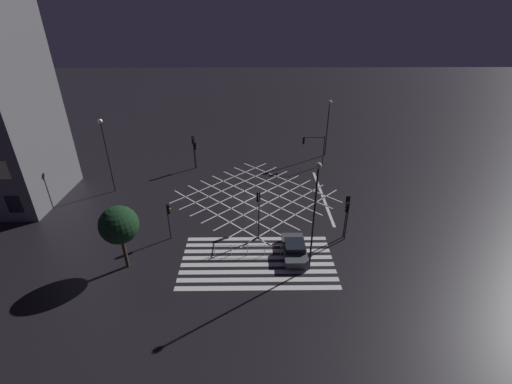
{
  "coord_description": "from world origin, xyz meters",
  "views": [
    {
      "loc": [
        -0.37,
        -33.76,
        18.43
      ],
      "look_at": [
        0.0,
        0.0,
        0.56
      ],
      "focal_mm": 24.0,
      "sensor_mm": 36.0,
      "label": 1
    }
  ],
  "objects_px": {
    "street_lamp_far": "(105,144)",
    "traffic_light_ne_main": "(313,144)",
    "traffic_light_median_south": "(259,205)",
    "traffic_light_se_main": "(347,213)",
    "traffic_light_nw_main": "(195,150)",
    "waiting_car": "(294,249)",
    "street_lamp_west": "(315,205)",
    "street_lamp_east": "(329,113)",
    "traffic_light_se_cross": "(347,208)",
    "traffic_light_sw_main": "(169,214)",
    "street_tree_near": "(119,225)",
    "traffic_light_nw_cross": "(193,146)"
  },
  "relations": [
    {
      "from": "street_lamp_far",
      "to": "traffic_light_ne_main",
      "type": "bearing_deg",
      "value": 16.61
    },
    {
      "from": "traffic_light_median_south",
      "to": "traffic_light_se_main",
      "type": "distance_m",
      "value": 7.87
    },
    {
      "from": "traffic_light_nw_main",
      "to": "waiting_car",
      "type": "height_order",
      "value": "traffic_light_nw_main"
    },
    {
      "from": "traffic_light_nw_main",
      "to": "traffic_light_median_south",
      "type": "bearing_deg",
      "value": -61.67
    },
    {
      "from": "street_lamp_west",
      "to": "traffic_light_nw_main",
      "type": "bearing_deg",
      "value": 120.41
    },
    {
      "from": "street_lamp_east",
      "to": "waiting_car",
      "type": "xyz_separation_m",
      "value": [
        -6.89,
        -22.73,
        -5.53
      ]
    },
    {
      "from": "traffic_light_se_main",
      "to": "street_lamp_east",
      "type": "xyz_separation_m",
      "value": [
        2.17,
        20.56,
        3.37
      ]
    },
    {
      "from": "street_lamp_west",
      "to": "street_lamp_far",
      "type": "xyz_separation_m",
      "value": [
        -20.44,
        13.75,
        -0.26
      ]
    },
    {
      "from": "traffic_light_se_cross",
      "to": "traffic_light_se_main",
      "type": "relative_size",
      "value": 1.11
    },
    {
      "from": "traffic_light_sw_main",
      "to": "traffic_light_nw_main",
      "type": "distance_m",
      "value": 15.92
    },
    {
      "from": "traffic_light_sw_main",
      "to": "traffic_light_ne_main",
      "type": "relative_size",
      "value": 0.87
    },
    {
      "from": "street_lamp_west",
      "to": "traffic_light_median_south",
      "type": "bearing_deg",
      "value": 125.49
    },
    {
      "from": "traffic_light_sw_main",
      "to": "waiting_car",
      "type": "height_order",
      "value": "traffic_light_sw_main"
    },
    {
      "from": "traffic_light_nw_main",
      "to": "waiting_car",
      "type": "bearing_deg",
      "value": -59.36
    },
    {
      "from": "street_tree_near",
      "to": "traffic_light_median_south",
      "type": "bearing_deg",
      "value": 25.35
    },
    {
      "from": "street_lamp_far",
      "to": "street_tree_near",
      "type": "distance_m",
      "value": 14.53
    },
    {
      "from": "traffic_light_sw_main",
      "to": "street_tree_near",
      "type": "xyz_separation_m",
      "value": [
        -2.8,
        -3.88,
        1.42
      ]
    },
    {
      "from": "traffic_light_sw_main",
      "to": "traffic_light_ne_main",
      "type": "height_order",
      "value": "traffic_light_ne_main"
    },
    {
      "from": "traffic_light_median_south",
      "to": "waiting_car",
      "type": "relative_size",
      "value": 0.87
    },
    {
      "from": "traffic_light_ne_main",
      "to": "street_lamp_west",
      "type": "distance_m",
      "value": 21.31
    },
    {
      "from": "traffic_light_ne_main",
      "to": "waiting_car",
      "type": "xyz_separation_m",
      "value": [
        -4.33,
        -18.97,
        -2.48
      ]
    },
    {
      "from": "traffic_light_nw_main",
      "to": "street_tree_near",
      "type": "distance_m",
      "value": 20.05
    },
    {
      "from": "traffic_light_se_cross",
      "to": "street_lamp_far",
      "type": "height_order",
      "value": "street_lamp_far"
    },
    {
      "from": "traffic_light_nw_main",
      "to": "traffic_light_se_main",
      "type": "xyz_separation_m",
      "value": [
        15.64,
        -16.26,
        0.17
      ]
    },
    {
      "from": "street_lamp_east",
      "to": "waiting_car",
      "type": "height_order",
      "value": "street_lamp_east"
    },
    {
      "from": "traffic_light_sw_main",
      "to": "traffic_light_median_south",
      "type": "xyz_separation_m",
      "value": [
        7.96,
        1.22,
        0.12
      ]
    },
    {
      "from": "traffic_light_se_main",
      "to": "waiting_car",
      "type": "height_order",
      "value": "traffic_light_se_main"
    },
    {
      "from": "traffic_light_sw_main",
      "to": "traffic_light_nw_cross",
      "type": "distance_m",
      "value": 15.7
    },
    {
      "from": "traffic_light_se_cross",
      "to": "street_tree_near",
      "type": "height_order",
      "value": "street_tree_near"
    },
    {
      "from": "street_lamp_far",
      "to": "waiting_car",
      "type": "bearing_deg",
      "value": -31.43
    },
    {
      "from": "traffic_light_nw_main",
      "to": "street_lamp_far",
      "type": "relative_size",
      "value": 0.42
    },
    {
      "from": "traffic_light_median_south",
      "to": "street_lamp_far",
      "type": "relative_size",
      "value": 0.43
    },
    {
      "from": "traffic_light_nw_main",
      "to": "street_lamp_far",
      "type": "distance_m",
      "value": 11.2
    },
    {
      "from": "traffic_light_nw_cross",
      "to": "traffic_light_nw_main",
      "type": "distance_m",
      "value": 0.67
    },
    {
      "from": "street_lamp_east",
      "to": "street_lamp_far",
      "type": "xyz_separation_m",
      "value": [
        -26.34,
        -10.84,
        -0.4
      ]
    },
    {
      "from": "street_tree_near",
      "to": "street_lamp_west",
      "type": "bearing_deg",
      "value": -1.95
    },
    {
      "from": "traffic_light_nw_cross",
      "to": "waiting_car",
      "type": "xyz_separation_m",
      "value": [
        11.1,
        -18.2,
        -2.58
      ]
    },
    {
      "from": "traffic_light_median_south",
      "to": "traffic_light_ne_main",
      "type": "relative_size",
      "value": 0.89
    },
    {
      "from": "street_lamp_west",
      "to": "traffic_light_sw_main",
      "type": "bearing_deg",
      "value": 159.88
    },
    {
      "from": "street_lamp_east",
      "to": "street_lamp_far",
      "type": "height_order",
      "value": "street_lamp_far"
    },
    {
      "from": "street_tree_near",
      "to": "traffic_light_se_cross",
      "type": "bearing_deg",
      "value": 12.11
    },
    {
      "from": "traffic_light_se_cross",
      "to": "street_tree_near",
      "type": "distance_m",
      "value": 18.98
    },
    {
      "from": "traffic_light_sw_main",
      "to": "street_lamp_west",
      "type": "xyz_separation_m",
      "value": [
        11.95,
        -4.38,
        3.4
      ]
    },
    {
      "from": "traffic_light_se_main",
      "to": "street_tree_near",
      "type": "xyz_separation_m",
      "value": [
        -18.47,
        -3.54,
        1.25
      ]
    },
    {
      "from": "traffic_light_nw_main",
      "to": "street_lamp_east",
      "type": "xyz_separation_m",
      "value": [
        17.81,
        4.3,
        3.54
      ]
    },
    {
      "from": "traffic_light_median_south",
      "to": "traffic_light_nw_main",
      "type": "distance_m",
      "value": 16.7
    },
    {
      "from": "traffic_light_nw_cross",
      "to": "traffic_light_nw_main",
      "type": "relative_size",
      "value": 1.24
    },
    {
      "from": "traffic_light_ne_main",
      "to": "street_lamp_west",
      "type": "xyz_separation_m",
      "value": [
        -3.33,
        -20.84,
        2.92
      ]
    },
    {
      "from": "traffic_light_ne_main",
      "to": "traffic_light_se_cross",
      "type": "xyz_separation_m",
      "value": [
        0.45,
        -16.36,
        -0.02
      ]
    },
    {
      "from": "traffic_light_nw_cross",
      "to": "street_lamp_east",
      "type": "distance_m",
      "value": 18.79
    }
  ]
}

